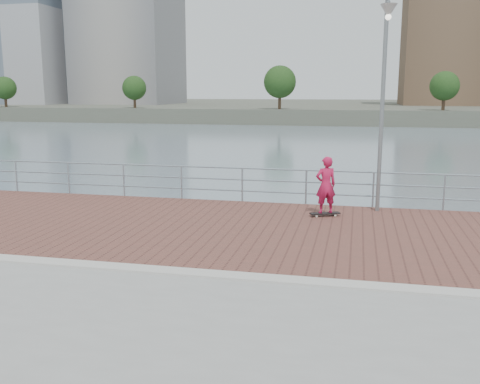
# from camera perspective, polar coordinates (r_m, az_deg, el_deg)

# --- Properties ---
(water) EXTENTS (400.00, 400.00, 0.00)m
(water) POSITION_cam_1_polar(r_m,az_deg,el_deg) (11.36, -2.29, -18.51)
(water) COLOR slate
(water) RESTS_ON ground
(brick_lane) EXTENTS (40.00, 6.80, 0.02)m
(brick_lane) POSITION_cam_1_polar(r_m,az_deg,el_deg) (13.88, 1.43, -4.02)
(brick_lane) COLOR brown
(brick_lane) RESTS_ON seawall
(curb) EXTENTS (40.00, 0.40, 0.06)m
(curb) POSITION_cam_1_polar(r_m,az_deg,el_deg) (10.52, -2.37, -8.83)
(curb) COLOR #B7B5AD
(curb) RESTS_ON seawall
(far_shore) EXTENTS (320.00, 95.00, 2.50)m
(far_shore) POSITION_cam_1_polar(r_m,az_deg,el_deg) (132.17, 11.46, 8.76)
(far_shore) COLOR #4C5142
(far_shore) RESTS_ON ground
(guardrail) EXTENTS (39.06, 0.06, 1.13)m
(guardrail) POSITION_cam_1_polar(r_m,az_deg,el_deg) (17.01, 3.63, 1.08)
(guardrail) COLOR #8C9EA8
(guardrail) RESTS_ON brick_lane
(street_lamp) EXTENTS (0.44, 1.29, 6.08)m
(street_lamp) POSITION_cam_1_polar(r_m,az_deg,el_deg) (15.66, 15.22, 13.23)
(street_lamp) COLOR gray
(street_lamp) RESTS_ON brick_lane
(skateboard) EXTENTS (0.88, 0.54, 0.10)m
(skateboard) POSITION_cam_1_polar(r_m,az_deg,el_deg) (15.45, 9.05, -2.28)
(skateboard) COLOR black
(skateboard) RESTS_ON brick_lane
(skateboarder) EXTENTS (0.70, 0.59, 1.63)m
(skateboarder) POSITION_cam_1_polar(r_m,az_deg,el_deg) (15.29, 9.14, 0.73)
(skateboarder) COLOR #BB1946
(skateboarder) RESTS_ON skateboard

